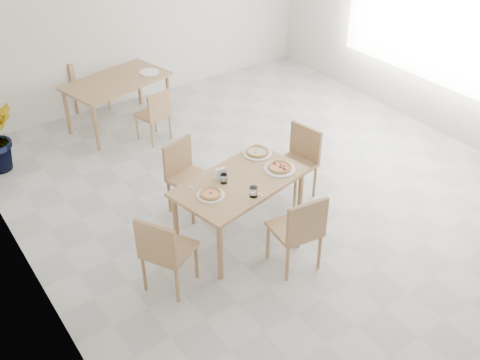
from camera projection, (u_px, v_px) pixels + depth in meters
room at (432, 25)px, 7.93m from camera, size 7.28×7.00×7.00m
main_table at (240, 187)px, 6.04m from camera, size 1.56×1.08×0.75m
chair_south at (300, 228)px, 5.66m from camera, size 0.51×0.51×0.92m
chair_north at (185, 172)px, 6.56m from camera, size 0.55×0.55×0.89m
chair_west at (164, 249)px, 5.41m from camera, size 0.60×0.60×0.90m
chair_east at (299, 158)px, 6.80m from camera, size 0.53×0.53×0.91m
plate_margherita at (211, 195)px, 5.75m from camera, size 0.29×0.29×0.02m
plate_mushroom at (257, 153)px, 6.44m from camera, size 0.34×0.34×0.02m
plate_pepperoni at (280, 169)px, 6.17m from camera, size 0.35×0.35×0.02m
pizza_margherita at (211, 194)px, 5.73m from camera, size 0.27×0.27×0.03m
pizza_mushroom at (257, 152)px, 6.43m from camera, size 0.31×0.31×0.03m
pizza_pepperoni at (280, 167)px, 6.15m from camera, size 0.32×0.32×0.03m
tumbler_a at (254, 192)px, 5.72m from camera, size 0.08×0.08×0.11m
tumbler_b at (224, 179)px, 5.93m from camera, size 0.08×0.08×0.10m
napkin_holder at (221, 174)px, 5.98m from camera, size 0.13×0.08×0.13m
fork_a at (256, 192)px, 5.80m from camera, size 0.06×0.18×0.01m
fork_b at (191, 188)px, 5.87m from camera, size 0.05×0.18×0.01m
second_table at (117, 85)px, 8.23m from camera, size 1.63×1.16×0.75m
chair_back_s at (156, 112)px, 7.95m from camera, size 0.47×0.47×0.80m
chair_back_n at (86, 83)px, 8.73m from camera, size 0.55×0.55×0.84m
plate_empty at (149, 72)px, 8.39m from camera, size 0.29×0.29×0.02m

